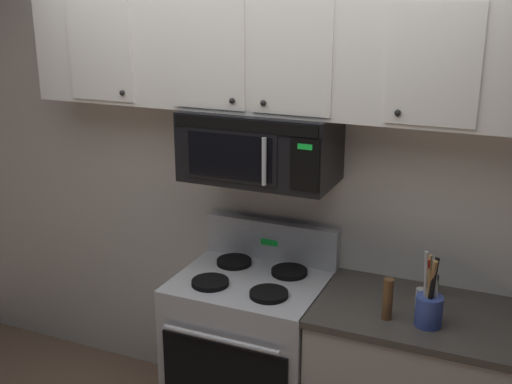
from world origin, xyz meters
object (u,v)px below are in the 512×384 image
Objects in this scene: stove_range at (251,352)px; over_range_microwave at (260,146)px; spice_jar at (434,286)px; salt_shaker at (421,299)px; utensil_crock_blue at (429,305)px; pepper_mill at (388,299)px.

over_range_microwave is at bearing 90.14° from stove_range.
spice_jar is at bearing 11.14° from stove_range.
spice_jar is at bearing 75.99° from salt_shaker.
stove_range is 10.17× the size of spice_jar.
over_range_microwave is 1.09m from spice_jar.
utensil_crock_blue is 0.30m from spice_jar.
pepper_mill reaches higher than salt_shaker.
salt_shaker is (0.85, 0.02, 0.48)m from stove_range.
stove_range is 0.98m from salt_shaker.
utensil_crock_blue is 3.30× the size of spice_jar.
stove_range is 1.47× the size of over_range_microwave.
salt_shaker is 0.16m from spice_jar.
stove_range is at bearing -178.53° from salt_shaker.
stove_range is 5.73× the size of pepper_mill.
stove_range reaches higher than salt_shaker.
stove_range is 11.04× the size of salt_shaker.
utensil_crock_blue is 0.18m from pepper_mill.
salt_shaker is at bearing -104.01° from spice_jar.
spice_jar is (0.04, 0.15, 0.00)m from salt_shaker.
over_range_microwave is 3.89× the size of pepper_mill.
salt_shaker is (0.85, -0.09, -0.63)m from over_range_microwave.
over_range_microwave reaches higher than stove_range.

